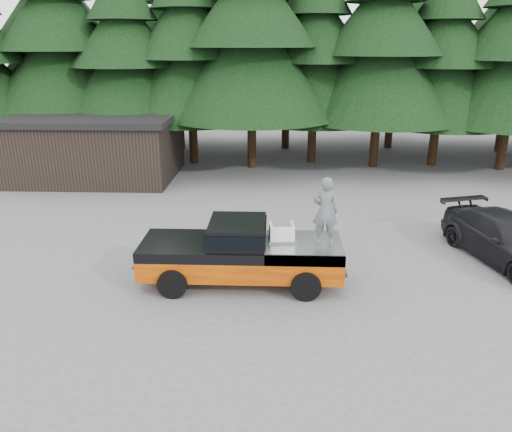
{
  "coord_description": "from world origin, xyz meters",
  "views": [
    {
      "loc": [
        0.35,
        -13.53,
        6.73
      ],
      "look_at": [
        -0.19,
        0.0,
        2.04
      ],
      "focal_mm": 35.0,
      "sensor_mm": 36.0,
      "label": 1
    }
  ],
  "objects_px": {
    "utility_building": "(97,146)",
    "man_on_bed": "(325,211)",
    "pickup_truck": "(241,262)",
    "parked_car": "(508,239)",
    "air_compressor": "(282,233)"
  },
  "relations": [
    {
      "from": "parked_car",
      "to": "utility_building",
      "type": "height_order",
      "value": "utility_building"
    },
    {
      "from": "air_compressor",
      "to": "man_on_bed",
      "type": "bearing_deg",
      "value": -15.59
    },
    {
      "from": "man_on_bed",
      "to": "parked_car",
      "type": "bearing_deg",
      "value": -155.58
    },
    {
      "from": "pickup_truck",
      "to": "man_on_bed",
      "type": "distance_m",
      "value": 2.89
    },
    {
      "from": "air_compressor",
      "to": "utility_building",
      "type": "distance_m",
      "value": 15.4
    },
    {
      "from": "air_compressor",
      "to": "parked_car",
      "type": "distance_m",
      "value": 7.6
    },
    {
      "from": "pickup_truck",
      "to": "utility_building",
      "type": "distance_m",
      "value": 14.81
    },
    {
      "from": "air_compressor",
      "to": "parked_car",
      "type": "xyz_separation_m",
      "value": [
        7.33,
        1.82,
        -0.82
      ]
    },
    {
      "from": "air_compressor",
      "to": "utility_building",
      "type": "bearing_deg",
      "value": 122.59
    },
    {
      "from": "utility_building",
      "to": "man_on_bed",
      "type": "bearing_deg",
      "value": -48.79
    },
    {
      "from": "parked_car",
      "to": "utility_building",
      "type": "bearing_deg",
      "value": 132.82
    },
    {
      "from": "pickup_truck",
      "to": "utility_building",
      "type": "xyz_separation_m",
      "value": [
        -8.38,
        12.17,
        1.0
      ]
    },
    {
      "from": "air_compressor",
      "to": "man_on_bed",
      "type": "relative_size",
      "value": 0.35
    },
    {
      "from": "pickup_truck",
      "to": "utility_building",
      "type": "bearing_deg",
      "value": 124.56
    },
    {
      "from": "pickup_truck",
      "to": "parked_car",
      "type": "height_order",
      "value": "parked_car"
    }
  ]
}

